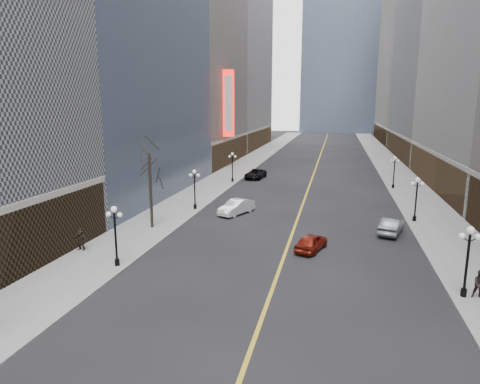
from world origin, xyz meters
The scene contains 21 objects.
sidewalk_east centered at (14.00, 70.00, 0.07)m, with size 6.00×230.00×0.15m, color gray.
sidewalk_west centered at (-14.00, 70.00, 0.07)m, with size 6.00×230.00×0.15m, color gray.
lane_line centered at (0.00, 80.00, 0.01)m, with size 0.25×200.00×0.02m, color gold.
bldg_east_c centered at (29.88, 106.00, 24.18)m, with size 26.60×40.60×48.80m.
bldg_east_d centered at (29.90, 149.00, 31.17)m, with size 26.60×46.60×62.80m.
bldg_west_c centered at (-29.88, 87.00, 25.19)m, with size 26.60×30.60×50.80m.
bldg_west_d centered at (-29.92, 121.00, 36.17)m, with size 26.60×38.60×72.80m.
streetlamp_east_1 centered at (11.80, 30.00, 2.90)m, with size 1.26×0.44×4.52m.
streetlamp_east_2 centered at (11.80, 48.00, 2.90)m, with size 1.26×0.44×4.52m.
streetlamp_east_3 centered at (11.80, 66.00, 2.90)m, with size 1.26×0.44×4.52m.
streetlamp_west_1 centered at (-11.80, 30.00, 2.90)m, with size 1.26×0.44×4.52m.
streetlamp_west_2 centered at (-11.80, 48.00, 2.90)m, with size 1.26×0.44×4.52m.
streetlamp_west_3 centered at (-11.80, 66.00, 2.90)m, with size 1.26×0.44×4.52m.
theatre_marquee centered at (-15.88, 80.00, 12.00)m, with size 2.00×0.55×12.00m.
tree_west_far centered at (-13.50, 40.00, 6.24)m, with size 3.60×3.60×7.92m.
car_nb_mid centered at (-6.77, 47.25, 0.81)m, with size 1.71×4.90×1.61m, color silver.
car_nb_far centered at (-9.00, 70.31, 0.77)m, with size 2.54×5.52×1.53m, color black.
car_sb_mid centered at (2.00, 37.01, 0.71)m, with size 1.68×4.18×1.43m, color maroon.
car_sb_far centered at (9.00, 43.33, 0.78)m, with size 1.65×4.73×1.56m, color #4A4F52.
ped_east_walk centered at (12.65, 29.94, 1.05)m, with size 0.88×0.48×1.80m, color black.
ped_west_far centered at (-16.40, 32.52, 1.07)m, with size 1.71×0.49×1.85m, color black.
Camera 1 is at (3.69, 2.81, 11.87)m, focal length 32.00 mm.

